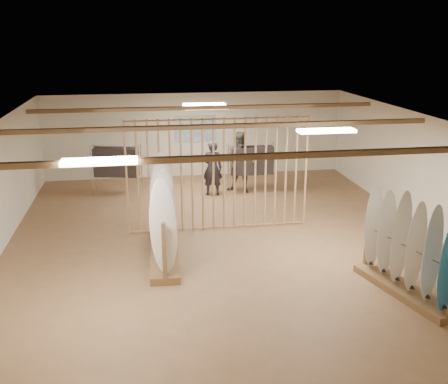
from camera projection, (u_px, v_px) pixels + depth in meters
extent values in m
plane|color=#946B47|center=(224.00, 241.00, 12.34)|extent=(12.00, 12.00, 0.00)
plane|color=gray|center=(224.00, 123.00, 11.52)|extent=(12.00, 12.00, 0.00)
plane|color=white|center=(195.00, 135.00, 17.59)|extent=(12.00, 0.00, 12.00)
plane|color=white|center=(304.00, 320.00, 6.27)|extent=(12.00, 0.00, 12.00)
plane|color=white|center=(427.00, 174.00, 12.70)|extent=(0.00, 12.00, 12.00)
cube|color=brown|center=(224.00, 126.00, 11.54)|extent=(9.50, 6.12, 0.10)
cube|color=white|center=(224.00, 125.00, 11.54)|extent=(1.20, 0.35, 0.06)
cylinder|color=tan|center=(127.00, 179.00, 12.35)|extent=(0.05, 0.05, 2.78)
cylinder|color=tan|center=(138.00, 178.00, 12.39)|extent=(0.05, 0.05, 2.78)
cylinder|color=tan|center=(149.00, 178.00, 12.43)|extent=(0.05, 0.05, 2.78)
cylinder|color=tan|center=(160.00, 177.00, 12.46)|extent=(0.05, 0.05, 2.78)
cylinder|color=tan|center=(171.00, 177.00, 12.50)|extent=(0.05, 0.05, 2.78)
cylinder|color=tan|center=(181.00, 176.00, 12.54)|extent=(0.05, 0.05, 2.78)
cylinder|color=tan|center=(192.00, 176.00, 12.58)|extent=(0.05, 0.05, 2.78)
cylinder|color=tan|center=(203.00, 175.00, 12.62)|extent=(0.05, 0.05, 2.78)
cylinder|color=tan|center=(213.00, 175.00, 12.66)|extent=(0.05, 0.05, 2.78)
cylinder|color=tan|center=(224.00, 174.00, 12.70)|extent=(0.05, 0.05, 2.78)
cylinder|color=tan|center=(234.00, 174.00, 12.74)|extent=(0.05, 0.05, 2.78)
cylinder|color=tan|center=(245.00, 173.00, 12.78)|extent=(0.05, 0.05, 2.78)
cylinder|color=tan|center=(255.00, 173.00, 12.82)|extent=(0.05, 0.05, 2.78)
cylinder|color=tan|center=(265.00, 173.00, 12.86)|extent=(0.05, 0.05, 2.78)
cylinder|color=tan|center=(276.00, 172.00, 12.90)|extent=(0.05, 0.05, 2.78)
cylinder|color=tan|center=(286.00, 172.00, 12.94)|extent=(0.05, 0.05, 2.78)
cylinder|color=tan|center=(296.00, 171.00, 12.98)|extent=(0.05, 0.05, 2.78)
cylinder|color=tan|center=(306.00, 171.00, 13.02)|extent=(0.05, 0.05, 2.78)
cube|color=#3780C1|center=(195.00, 129.00, 17.51)|extent=(1.40, 0.03, 0.90)
cube|color=brown|center=(164.00, 251.00, 11.56)|extent=(0.70, 3.09, 0.16)
cylinder|color=black|center=(163.00, 208.00, 11.27)|extent=(0.12, 3.02, 0.01)
ellipsoid|color=white|center=(163.00, 227.00, 9.99)|extent=(0.52, 0.08, 1.98)
ellipsoid|color=silver|center=(163.00, 219.00, 10.41)|extent=(0.52, 0.08, 1.98)
ellipsoid|color=white|center=(163.00, 211.00, 10.83)|extent=(0.52, 0.08, 1.98)
ellipsoid|color=white|center=(162.00, 205.00, 11.25)|extent=(0.52, 0.08, 1.98)
ellipsoid|color=silver|center=(162.00, 199.00, 11.67)|extent=(0.52, 0.08, 1.98)
ellipsoid|color=white|center=(162.00, 193.00, 12.09)|extent=(0.52, 0.08, 1.98)
ellipsoid|color=silver|center=(162.00, 187.00, 12.52)|extent=(0.52, 0.08, 1.98)
cube|color=brown|center=(403.00, 290.00, 9.83)|extent=(1.09, 2.38, 0.14)
cylinder|color=black|center=(408.00, 247.00, 9.57)|extent=(0.59, 2.21, 0.01)
ellipsoid|color=white|center=(432.00, 256.00, 9.05)|extent=(0.45, 0.17, 1.74)
ellipsoid|color=white|center=(416.00, 248.00, 9.38)|extent=(0.45, 0.17, 1.74)
ellipsoid|color=white|center=(401.00, 240.00, 9.72)|extent=(0.45, 0.17, 1.74)
ellipsoid|color=white|center=(387.00, 233.00, 10.06)|extent=(0.45, 0.17, 1.74)
ellipsoid|color=white|center=(374.00, 227.00, 10.39)|extent=(0.45, 0.17, 1.74)
cylinder|color=silver|center=(115.00, 146.00, 15.48)|extent=(1.39, 0.35, 0.03)
cube|color=black|center=(116.00, 162.00, 15.62)|extent=(1.36, 0.64, 0.86)
cylinder|color=silver|center=(117.00, 170.00, 15.69)|extent=(0.03, 0.03, 1.52)
cylinder|color=silver|center=(252.00, 145.00, 15.76)|extent=(1.40, 0.06, 0.03)
cube|color=black|center=(252.00, 161.00, 15.89)|extent=(1.30, 0.38, 0.85)
cylinder|color=silver|center=(252.00, 168.00, 15.96)|extent=(0.03, 0.03, 1.49)
imported|color=#25242B|center=(212.00, 164.00, 15.57)|extent=(0.74, 0.54, 1.88)
imported|color=#353429|center=(241.00, 159.00, 15.79)|extent=(1.28, 1.20, 2.10)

